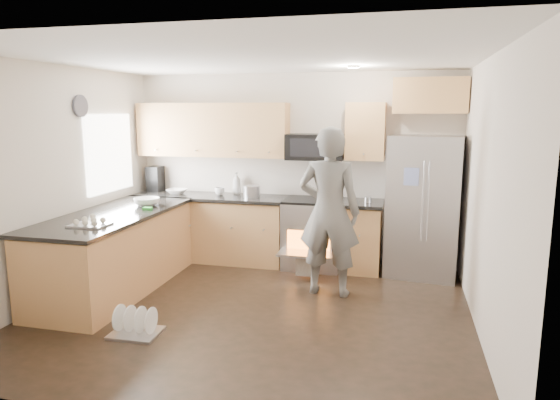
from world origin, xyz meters
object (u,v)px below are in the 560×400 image
(stove_range, at_px, (313,218))
(person, at_px, (329,212))
(refrigerator, at_px, (424,206))
(dish_rack, at_px, (136,327))

(stove_range, height_order, person, person)
(refrigerator, bearing_deg, person, -130.74)
(stove_range, relative_size, dish_rack, 3.87)
(stove_range, height_order, dish_rack, stove_range)
(person, bearing_deg, refrigerator, -135.07)
(stove_range, distance_m, dish_rack, 2.85)
(refrigerator, distance_m, dish_rack, 3.75)
(stove_range, bearing_deg, dish_rack, -116.86)
(person, bearing_deg, stove_range, -67.23)
(refrigerator, xyz_separation_m, dish_rack, (-2.68, -2.49, -0.82))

